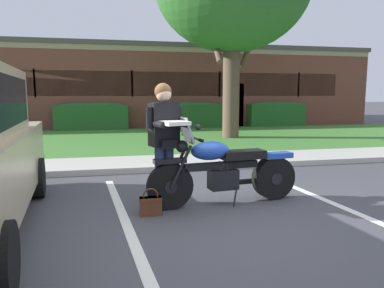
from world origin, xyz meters
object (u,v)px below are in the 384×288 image
brick_building (127,88)px  hedge_center_left (92,116)px  hedge_center_right (189,115)px  hedge_right (275,114)px  rider_person (165,135)px  handbag (151,204)px  motorcycle (229,170)px

brick_building → hedge_center_left: bearing=-108.5°
hedge_center_right → hedge_right: 4.33m
rider_person → hedge_center_left: bearing=97.6°
handbag → hedge_center_left: hedge_center_left is taller
rider_person → hedge_right: 13.63m
hedge_center_left → motorcycle: bearing=-78.0°
motorcycle → hedge_center_left: motorcycle is taller
hedge_center_left → hedge_center_right: same height
motorcycle → hedge_center_left: 11.87m
rider_person → hedge_right: bearing=58.5°
rider_person → handbag: (-0.23, -0.29, -0.86)m
motorcycle → hedge_right: motorcycle is taller
rider_person → hedge_center_right: bearing=76.5°
rider_person → handbag: rider_person is taller
handbag → hedge_center_left: 11.98m
rider_person → hedge_center_left: size_ratio=0.55×
rider_person → hedge_center_left: rider_person is taller
rider_person → handbag: bearing=-128.9°
motorcycle → hedge_center_right: (1.86, 11.61, 0.16)m
hedge_center_right → brick_building: (-2.55, 5.33, 1.32)m
hedge_center_right → motorcycle: bearing=-99.1°
hedge_center_left → hedge_center_right: size_ratio=1.00×
hedge_center_right → brick_building: 6.05m
motorcycle → handbag: motorcycle is taller
hedge_center_right → brick_building: brick_building is taller
motorcycle → brick_building: bearing=92.3°
hedge_right → rider_person: bearing=-121.5°
hedge_center_right → rider_person: bearing=-103.5°
handbag → hedge_right: bearing=58.3°
motorcycle → hedge_center_right: 11.76m
hedge_right → brick_building: (-6.88, 5.33, 1.32)m
motorcycle → rider_person: (-0.93, -0.00, 0.52)m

